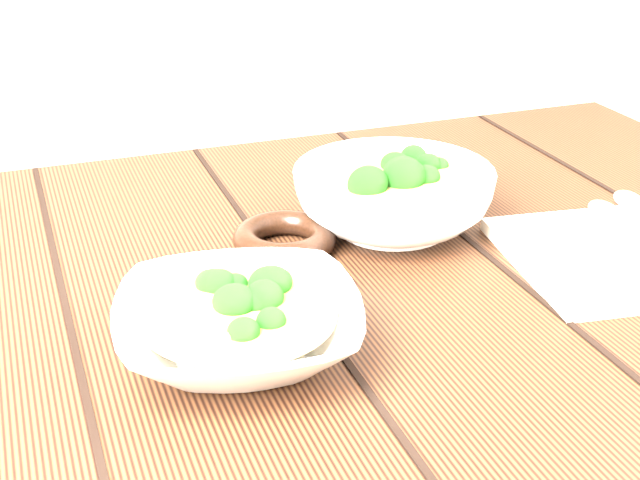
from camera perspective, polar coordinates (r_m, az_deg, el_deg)
table at (r=0.89m, az=-0.44°, el=-9.54°), size 1.20×0.80×0.75m
soup_bowl_front at (r=0.71m, az=-5.22°, el=-5.46°), size 0.23×0.23×0.06m
soup_bowl_back at (r=0.93m, az=4.70°, el=2.81°), size 0.23×0.23×0.08m
trivet at (r=0.88m, az=-2.30°, el=0.10°), size 0.13×0.13×0.03m
napkin at (r=0.92m, az=19.55°, el=-0.84°), size 0.27×0.23×0.01m
spoon_left at (r=0.95m, az=18.28°, el=0.87°), size 0.10×0.19×0.01m
spoon_right at (r=0.98m, az=19.69°, el=1.53°), size 0.10×0.19×0.01m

